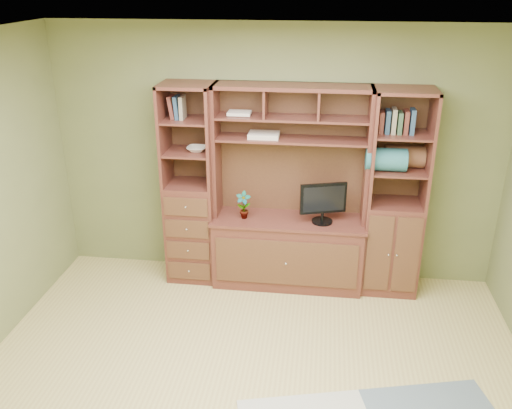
# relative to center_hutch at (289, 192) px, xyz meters

# --- Properties ---
(room) EXTENTS (4.60, 4.10, 2.64)m
(room) POSITION_rel_center_hutch_xyz_m (-0.17, -1.73, 0.28)
(room) COLOR tan
(room) RESTS_ON ground
(center_hutch) EXTENTS (1.54, 0.53, 2.05)m
(center_hutch) POSITION_rel_center_hutch_xyz_m (0.00, 0.00, 0.00)
(center_hutch) COLOR #54261D
(center_hutch) RESTS_ON ground
(left_tower) EXTENTS (0.50, 0.45, 2.05)m
(left_tower) POSITION_rel_center_hutch_xyz_m (-1.00, 0.04, 0.00)
(left_tower) COLOR #54261D
(left_tower) RESTS_ON ground
(right_tower) EXTENTS (0.55, 0.45, 2.05)m
(right_tower) POSITION_rel_center_hutch_xyz_m (1.02, 0.04, 0.00)
(right_tower) COLOR #54261D
(right_tower) RESTS_ON ground
(monitor) EXTENTS (0.50, 0.33, 0.56)m
(monitor) POSITION_rel_center_hutch_xyz_m (0.33, -0.03, -0.01)
(monitor) COLOR black
(monitor) RESTS_ON center_hutch
(orchid) EXTENTS (0.15, 0.10, 0.28)m
(orchid) POSITION_rel_center_hutch_xyz_m (-0.45, -0.03, -0.15)
(orchid) COLOR #A56337
(orchid) RESTS_ON center_hutch
(magazines) EXTENTS (0.29, 0.21, 0.05)m
(magazines) POSITION_rel_center_hutch_xyz_m (-0.26, 0.09, 0.54)
(magazines) COLOR beige
(magazines) RESTS_ON center_hutch
(bowl) EXTENTS (0.19, 0.19, 0.05)m
(bowl) POSITION_rel_center_hutch_xyz_m (-0.92, 0.04, 0.39)
(bowl) COLOR silver
(bowl) RESTS_ON left_tower
(blanket_teal) EXTENTS (0.37, 0.22, 0.22)m
(blanket_teal) POSITION_rel_center_hutch_xyz_m (0.90, -0.01, 0.37)
(blanket_teal) COLOR #29656C
(blanket_teal) RESTS_ON right_tower
(blanket_red) EXTENTS (0.37, 0.20, 0.20)m
(blanket_red) POSITION_rel_center_hutch_xyz_m (1.08, 0.12, 0.37)
(blanket_red) COLOR brown
(blanket_red) RESTS_ON right_tower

